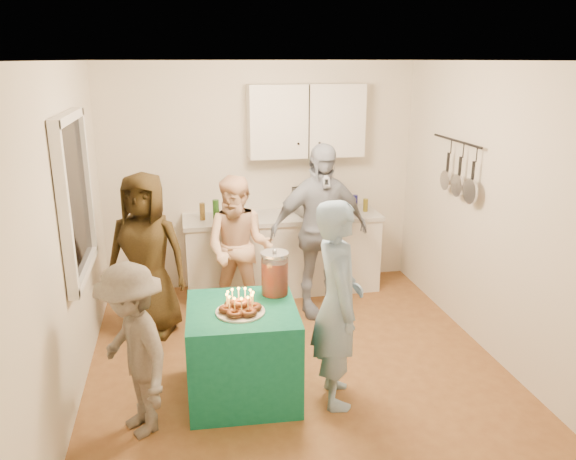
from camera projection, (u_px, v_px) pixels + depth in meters
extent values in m
plane|color=brown|center=(296.00, 364.00, 5.01)|extent=(4.00, 4.00, 0.00)
plane|color=white|center=(297.00, 61.00, 4.25)|extent=(4.00, 4.00, 0.00)
plane|color=silver|center=(261.00, 177.00, 6.51)|extent=(3.60, 3.60, 0.00)
plane|color=silver|center=(67.00, 238.00, 4.30)|extent=(4.00, 4.00, 0.00)
plane|color=silver|center=(495.00, 214.00, 4.96)|extent=(4.00, 4.00, 0.00)
cube|color=black|center=(74.00, 197.00, 4.51)|extent=(0.04, 1.00, 1.20)
cube|color=white|center=(283.00, 255.00, 6.52)|extent=(2.20, 0.58, 0.86)
cube|color=beige|center=(282.00, 217.00, 6.39)|extent=(2.24, 0.62, 0.05)
cube|color=white|center=(306.00, 121.00, 6.27)|extent=(1.30, 0.30, 0.80)
cube|color=black|center=(452.00, 166.00, 5.52)|extent=(0.12, 1.00, 0.60)
imported|color=white|center=(319.00, 201.00, 6.41)|extent=(0.59, 0.45, 0.29)
cube|color=#0F664A|center=(243.00, 352.00, 4.46)|extent=(0.89, 0.89, 0.76)
cylinder|color=#AC270D|center=(275.00, 274.00, 4.57)|extent=(0.22, 0.22, 0.34)
imported|color=#88A8C6|center=(338.00, 304.00, 4.28)|extent=(0.46, 0.64, 1.64)
imported|color=#513C17|center=(147.00, 255.00, 5.39)|extent=(0.91, 0.73, 1.62)
imported|color=#FFAF85|center=(239.00, 248.00, 5.74)|extent=(0.89, 0.80, 1.51)
imported|color=#111D39|center=(319.00, 231.00, 5.80)|extent=(1.11, 0.57, 1.82)
imported|color=#584F46|center=(133.00, 351.00, 3.94)|extent=(0.81, 0.96, 1.29)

